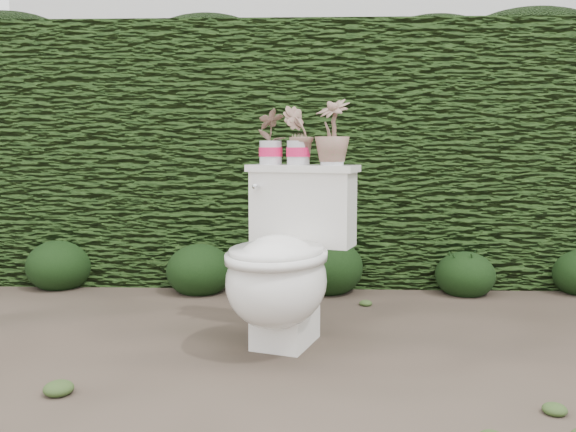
{
  "coord_description": "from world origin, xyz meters",
  "views": [
    {
      "loc": [
        -0.11,
        -2.51,
        0.86
      ],
      "look_at": [
        -0.2,
        0.19,
        0.55
      ],
      "focal_mm": 38.0,
      "sensor_mm": 36.0,
      "label": 1
    }
  ],
  "objects_px": {
    "toilet": "(284,265)",
    "potted_plant_center": "(298,137)",
    "potted_plant_left": "(271,138)",
    "potted_plant_right": "(332,134)"
  },
  "relations": [
    {
      "from": "potted_plant_left",
      "to": "potted_plant_right",
      "type": "distance_m",
      "value": 0.3
    },
    {
      "from": "toilet",
      "to": "potted_plant_right",
      "type": "bearing_deg",
      "value": 59.84
    },
    {
      "from": "toilet",
      "to": "potted_plant_right",
      "type": "relative_size",
      "value": 2.82
    },
    {
      "from": "potted_plant_left",
      "to": "potted_plant_center",
      "type": "relative_size",
      "value": 0.95
    },
    {
      "from": "toilet",
      "to": "potted_plant_center",
      "type": "distance_m",
      "value": 0.6
    },
    {
      "from": "toilet",
      "to": "potted_plant_center",
      "type": "height_order",
      "value": "potted_plant_center"
    },
    {
      "from": "potted_plant_center",
      "to": "potted_plant_right",
      "type": "xyz_separation_m",
      "value": [
        0.15,
        -0.05,
        0.01
      ]
    },
    {
      "from": "toilet",
      "to": "potted_plant_left",
      "type": "xyz_separation_m",
      "value": [
        -0.07,
        0.28,
        0.54
      ]
    },
    {
      "from": "toilet",
      "to": "potted_plant_right",
      "type": "xyz_separation_m",
      "value": [
        0.21,
        0.18,
        0.56
      ]
    },
    {
      "from": "potted_plant_center",
      "to": "toilet",
      "type": "bearing_deg",
      "value": 71.73
    }
  ]
}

